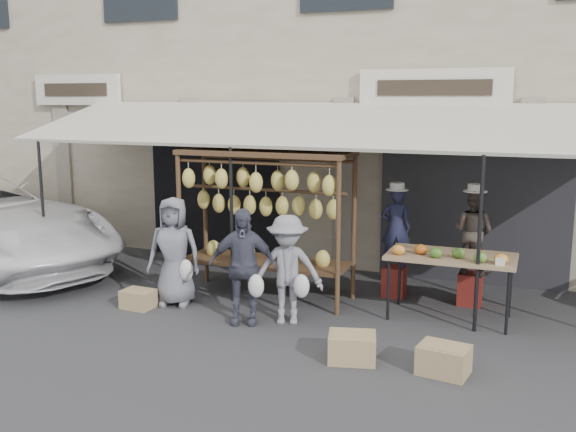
{
  "coord_description": "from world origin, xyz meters",
  "views": [
    {
      "loc": [
        3.15,
        -7.13,
        3.0
      ],
      "look_at": [
        -0.21,
        1.4,
        1.3
      ],
      "focal_mm": 40.0,
      "sensor_mm": 36.0,
      "label": 1
    }
  ],
  "objects_px": {
    "customer_mid": "(242,266)",
    "crate_near_b": "(444,360)",
    "crate_near_a": "(352,347)",
    "vendor_left": "(396,228)",
    "banana_rack": "(264,196)",
    "vendor_right": "(473,232)",
    "crate_far": "(138,299)",
    "customer_right": "(287,270)",
    "produce_table": "(451,258)",
    "customer_left": "(174,251)"
  },
  "relations": [
    {
      "from": "crate_near_a",
      "to": "vendor_left",
      "type": "bearing_deg",
      "value": 91.7
    },
    {
      "from": "crate_near_a",
      "to": "crate_far",
      "type": "height_order",
      "value": "crate_near_a"
    },
    {
      "from": "crate_far",
      "to": "customer_right",
      "type": "bearing_deg",
      "value": 5.58
    },
    {
      "from": "crate_near_b",
      "to": "vendor_left",
      "type": "bearing_deg",
      "value": 113.32
    },
    {
      "from": "customer_right",
      "to": "crate_far",
      "type": "relative_size",
      "value": 3.34
    },
    {
      "from": "produce_table",
      "to": "crate_far",
      "type": "xyz_separation_m",
      "value": [
        -4.24,
        -1.15,
        -0.74
      ]
    },
    {
      "from": "banana_rack",
      "to": "crate_far",
      "type": "relative_size",
      "value": 5.87
    },
    {
      "from": "banana_rack",
      "to": "customer_left",
      "type": "xyz_separation_m",
      "value": [
        -1.1,
        -0.77,
        -0.77
      ]
    },
    {
      "from": "vendor_right",
      "to": "crate_near_a",
      "type": "xyz_separation_m",
      "value": [
        -1.04,
        -2.62,
        -0.93
      ]
    },
    {
      "from": "banana_rack",
      "to": "produce_table",
      "type": "relative_size",
      "value": 1.53
    },
    {
      "from": "banana_rack",
      "to": "customer_mid",
      "type": "xyz_separation_m",
      "value": [
        0.16,
        -1.11,
        -0.78
      ]
    },
    {
      "from": "customer_right",
      "to": "crate_near_b",
      "type": "height_order",
      "value": "customer_right"
    },
    {
      "from": "crate_near_a",
      "to": "customer_mid",
      "type": "bearing_deg",
      "value": 157.73
    },
    {
      "from": "vendor_right",
      "to": "crate_near_a",
      "type": "height_order",
      "value": "vendor_right"
    },
    {
      "from": "crate_far",
      "to": "vendor_right",
      "type": "bearing_deg",
      "value": 23.37
    },
    {
      "from": "banana_rack",
      "to": "crate_near_b",
      "type": "relative_size",
      "value": 4.87
    },
    {
      "from": "vendor_left",
      "to": "customer_mid",
      "type": "height_order",
      "value": "vendor_left"
    },
    {
      "from": "customer_left",
      "to": "customer_right",
      "type": "relative_size",
      "value": 1.08
    },
    {
      "from": "crate_near_a",
      "to": "crate_far",
      "type": "distance_m",
      "value": 3.47
    },
    {
      "from": "vendor_right",
      "to": "customer_left",
      "type": "height_order",
      "value": "vendor_right"
    },
    {
      "from": "vendor_left",
      "to": "customer_mid",
      "type": "xyz_separation_m",
      "value": [
        -1.65,
        -1.9,
        -0.28
      ]
    },
    {
      "from": "customer_right",
      "to": "banana_rack",
      "type": "bearing_deg",
      "value": 110.92
    },
    {
      "from": "vendor_right",
      "to": "crate_far",
      "type": "relative_size",
      "value": 2.8
    },
    {
      "from": "banana_rack",
      "to": "vendor_right",
      "type": "relative_size",
      "value": 2.1
    },
    {
      "from": "crate_near_b",
      "to": "customer_left",
      "type": "bearing_deg",
      "value": 165.85
    },
    {
      "from": "customer_mid",
      "to": "crate_near_b",
      "type": "bearing_deg",
      "value": -32.33
    },
    {
      "from": "banana_rack",
      "to": "crate_far",
      "type": "bearing_deg",
      "value": -143.6
    },
    {
      "from": "vendor_right",
      "to": "customer_mid",
      "type": "bearing_deg",
      "value": 53.69
    },
    {
      "from": "produce_table",
      "to": "crate_near_b",
      "type": "distance_m",
      "value": 1.96
    },
    {
      "from": "crate_far",
      "to": "vendor_left",
      "type": "bearing_deg",
      "value": 29.92
    },
    {
      "from": "customer_mid",
      "to": "banana_rack",
      "type": "bearing_deg",
      "value": 79.56
    },
    {
      "from": "vendor_left",
      "to": "customer_left",
      "type": "relative_size",
      "value": 0.76
    },
    {
      "from": "customer_mid",
      "to": "produce_table",
      "type": "bearing_deg",
      "value": 5.38
    },
    {
      "from": "vendor_right",
      "to": "customer_right",
      "type": "xyz_separation_m",
      "value": [
        -2.21,
        -1.7,
        -0.35
      ]
    },
    {
      "from": "vendor_left",
      "to": "crate_near_a",
      "type": "relative_size",
      "value": 2.26
    },
    {
      "from": "customer_left",
      "to": "customer_right",
      "type": "height_order",
      "value": "customer_left"
    },
    {
      "from": "vendor_right",
      "to": "crate_near_b",
      "type": "bearing_deg",
      "value": 108.82
    },
    {
      "from": "banana_rack",
      "to": "customer_left",
      "type": "height_order",
      "value": "banana_rack"
    },
    {
      "from": "customer_left",
      "to": "crate_near_b",
      "type": "relative_size",
      "value": 2.99
    },
    {
      "from": "crate_near_b",
      "to": "crate_far",
      "type": "distance_m",
      "value": 4.48
    },
    {
      "from": "vendor_right",
      "to": "crate_far",
      "type": "bearing_deg",
      "value": 42.44
    },
    {
      "from": "vendor_left",
      "to": "customer_right",
      "type": "height_order",
      "value": "vendor_left"
    },
    {
      "from": "vendor_right",
      "to": "customer_right",
      "type": "distance_m",
      "value": 2.81
    },
    {
      "from": "banana_rack",
      "to": "vendor_right",
      "type": "distance_m",
      "value": 3.07
    },
    {
      "from": "banana_rack",
      "to": "customer_mid",
      "type": "relative_size",
      "value": 1.66
    },
    {
      "from": "vendor_right",
      "to": "customer_left",
      "type": "bearing_deg",
      "value": 40.4
    },
    {
      "from": "customer_right",
      "to": "crate_near_a",
      "type": "distance_m",
      "value": 1.59
    },
    {
      "from": "customer_right",
      "to": "crate_near_a",
      "type": "xyz_separation_m",
      "value": [
        1.16,
        -0.92,
        -0.58
      ]
    },
    {
      "from": "produce_table",
      "to": "vendor_right",
      "type": "height_order",
      "value": "vendor_right"
    },
    {
      "from": "produce_table",
      "to": "customer_right",
      "type": "relative_size",
      "value": 1.15
    }
  ]
}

